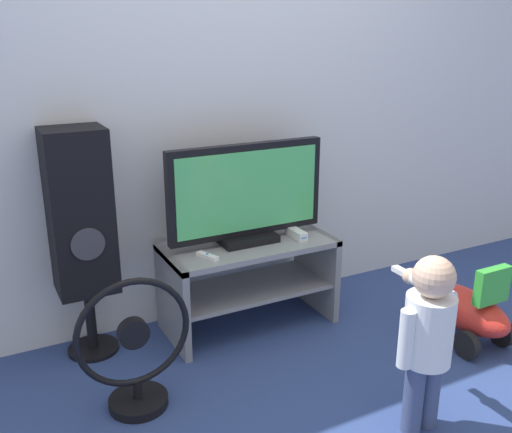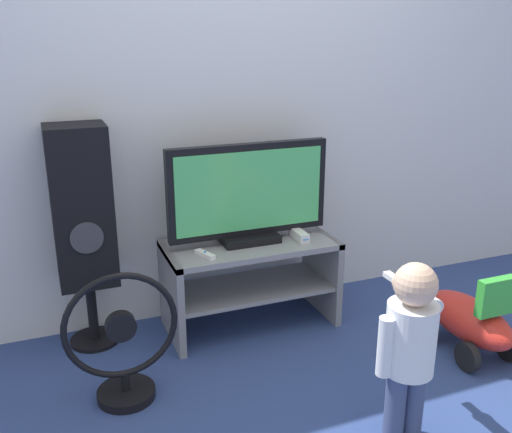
% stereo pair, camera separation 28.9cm
% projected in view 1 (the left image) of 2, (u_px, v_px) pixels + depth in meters
% --- Properties ---
extents(ground_plane, '(16.00, 16.00, 0.00)m').
position_uv_depth(ground_plane, '(267.00, 341.00, 2.99)').
color(ground_plane, navy).
extents(wall_back, '(10.00, 0.06, 2.60)m').
position_uv_depth(wall_back, '(223.00, 80.00, 3.01)').
color(wall_back, silver).
rests_on(wall_back, ground_plane).
extents(tv_stand, '(0.91, 0.43, 0.48)m').
position_uv_depth(tv_stand, '(249.00, 272.00, 3.07)').
color(tv_stand, gray).
rests_on(tv_stand, ground_plane).
extents(television, '(0.86, 0.20, 0.53)m').
position_uv_depth(television, '(247.00, 195.00, 2.96)').
color(television, black).
rests_on(television, tv_stand).
extents(game_console, '(0.05, 0.16, 0.05)m').
position_uv_depth(game_console, '(296.00, 233.00, 3.09)').
color(game_console, white).
rests_on(game_console, tv_stand).
extents(remote_primary, '(0.08, 0.13, 0.03)m').
position_uv_depth(remote_primary, '(207.00, 256.00, 2.81)').
color(remote_primary, white).
rests_on(remote_primary, tv_stand).
extents(child, '(0.29, 0.44, 0.76)m').
position_uv_depth(child, '(427.00, 330.00, 2.22)').
color(child, '#3F4C72').
rests_on(child, ground_plane).
extents(speaker_tower, '(0.28, 0.26, 1.14)m').
position_uv_depth(speaker_tower, '(80.00, 217.00, 2.69)').
color(speaker_tower, black).
rests_on(speaker_tower, ground_plane).
extents(floor_fan, '(0.49, 0.26, 0.60)m').
position_uv_depth(floor_fan, '(135.00, 351.00, 2.40)').
color(floor_fan, black).
rests_on(floor_fan, ground_plane).
extents(ride_on_toy, '(0.29, 0.55, 0.46)m').
position_uv_depth(ride_on_toy, '(465.00, 309.00, 2.96)').
color(ride_on_toy, red).
rests_on(ride_on_toy, ground_plane).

